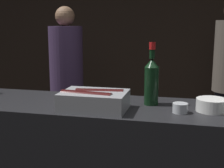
% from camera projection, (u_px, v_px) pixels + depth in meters
% --- Properties ---
extents(wall_back_chalkboard, '(6.40, 0.06, 2.80)m').
position_uv_depth(wall_back_chalkboard, '(155.00, 36.00, 4.15)').
color(wall_back_chalkboard, black).
rests_on(wall_back_chalkboard, ground_plane).
extents(ice_bin_with_bottles, '(0.36, 0.25, 0.11)m').
position_uv_depth(ice_bin_with_bottles, '(94.00, 100.00, 1.72)').
color(ice_bin_with_bottles, '#9EA0A5').
rests_on(ice_bin_with_bottles, bar_counter).
extents(bowl_white, '(0.17, 0.17, 0.07)m').
position_uv_depth(bowl_white, '(212.00, 105.00, 1.69)').
color(bowl_white, white).
rests_on(bowl_white, bar_counter).
extents(candle_votive, '(0.08, 0.08, 0.05)m').
position_uv_depth(candle_votive, '(180.00, 108.00, 1.66)').
color(candle_votive, silver).
rests_on(candle_votive, bar_counter).
extents(red_wine_bottle_burgundy, '(0.08, 0.08, 0.37)m').
position_uv_depth(red_wine_bottle_burgundy, '(152.00, 79.00, 1.81)').
color(red_wine_bottle_burgundy, black).
rests_on(red_wine_bottle_burgundy, bar_counter).
extents(person_in_hoodie, '(0.37, 0.37, 1.74)m').
position_uv_depth(person_in_hoodie, '(67.00, 77.00, 3.45)').
color(person_in_hoodie, black).
rests_on(person_in_hoodie, ground_plane).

